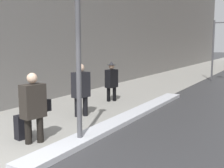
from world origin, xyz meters
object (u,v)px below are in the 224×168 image
(lamp_post, at_px, (78,32))
(pedestrian_nearside, at_px, (34,105))
(pedestrian_in_fedora, at_px, (111,80))
(pedestrian_in_glasses, at_px, (81,88))
(rolling_suitcase, at_px, (23,127))

(lamp_post, height_order, pedestrian_nearside, lamp_post)
(pedestrian_nearside, distance_m, pedestrian_in_fedora, 5.13)
(pedestrian_in_glasses, relative_size, pedestrian_in_fedora, 1.05)
(lamp_post, distance_m, pedestrian_nearside, 1.94)
(lamp_post, height_order, pedestrian_in_fedora, lamp_post)
(pedestrian_nearside, distance_m, pedestrian_in_glasses, 2.56)
(pedestrian_in_glasses, distance_m, rolling_suitcase, 2.52)
(pedestrian_in_glasses, bearing_deg, lamp_post, 45.69)
(pedestrian_nearside, height_order, pedestrian_in_glasses, pedestrian_in_glasses)
(lamp_post, height_order, pedestrian_in_glasses, lamp_post)
(pedestrian_in_fedora, bearing_deg, pedestrian_in_glasses, 18.43)
(pedestrian_in_glasses, relative_size, rolling_suitcase, 1.77)
(pedestrian_in_fedora, bearing_deg, pedestrian_nearside, 20.12)
(pedestrian_in_glasses, xyz_separation_m, pedestrian_in_fedora, (-0.39, 2.54, -0.05))
(pedestrian_nearside, height_order, rolling_suitcase, pedestrian_nearside)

